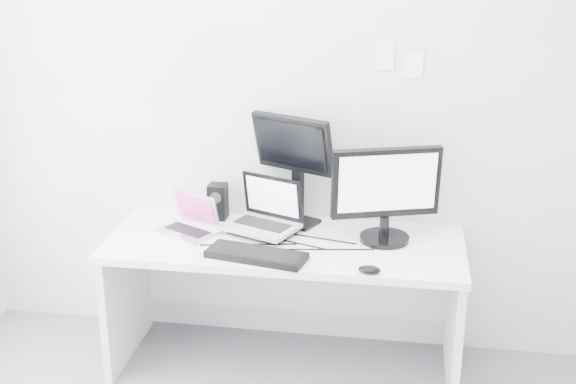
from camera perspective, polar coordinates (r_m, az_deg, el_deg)
name	(u,v)px	position (r m, az deg, el deg)	size (l,w,h in m)	color
back_wall	(295,105)	(3.91, 0.56, 6.64)	(3.60, 3.60, 0.00)	silver
desk	(285,305)	(3.93, -0.24, -8.65)	(1.80, 0.70, 0.73)	white
macbook	(185,214)	(3.85, -7.90, -1.70)	(0.29, 0.22, 0.22)	#BABBBF
speaker	(218,201)	(4.05, -5.39, -0.72)	(0.10, 0.10, 0.19)	black
dell_laptop	(261,207)	(3.81, -2.11, -1.16)	(0.36, 0.28, 0.30)	#ACADB3
rear_monitor	(295,168)	(3.90, 0.55, 1.83)	(0.45, 0.16, 0.62)	black
samsung_monitor	(386,194)	(3.72, 7.54, -0.14)	(0.55, 0.25, 0.50)	black
keyboard	(256,255)	(3.58, -2.44, -4.85)	(0.48, 0.17, 0.03)	black
mouse	(369,270)	(3.44, 6.25, -5.93)	(0.11, 0.07, 0.03)	black
wall_note_0	(384,56)	(3.82, 7.37, 10.29)	(0.10, 0.00, 0.14)	white
wall_note_1	(414,65)	(3.82, 9.62, 9.58)	(0.09, 0.00, 0.13)	white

